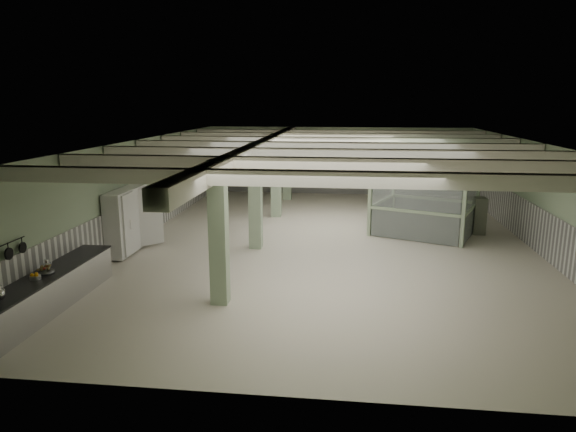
# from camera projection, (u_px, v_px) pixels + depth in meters

# --- Properties ---
(floor) EXTENTS (20.00, 20.00, 0.00)m
(floor) POSITION_uv_depth(u_px,v_px,m) (329.00, 242.00, 18.45)
(floor) COLOR beige
(floor) RESTS_ON ground
(ceiling) EXTENTS (14.00, 20.00, 0.02)m
(ceiling) POSITION_uv_depth(u_px,v_px,m) (331.00, 141.00, 17.66)
(ceiling) COLOR silver
(ceiling) RESTS_ON wall_back
(wall_back) EXTENTS (14.00, 0.02, 3.60)m
(wall_back) POSITION_uv_depth(u_px,v_px,m) (337.00, 161.00, 27.74)
(wall_back) COLOR #9DB490
(wall_back) RESTS_ON floor
(wall_front) EXTENTS (14.00, 0.02, 3.60)m
(wall_front) POSITION_uv_depth(u_px,v_px,m) (307.00, 299.00, 8.37)
(wall_front) COLOR #9DB490
(wall_front) RESTS_ON floor
(wall_left) EXTENTS (0.02, 20.00, 3.60)m
(wall_left) POSITION_uv_depth(u_px,v_px,m) (140.00, 189.00, 18.86)
(wall_left) COLOR #9DB490
(wall_left) RESTS_ON floor
(wall_right) EXTENTS (0.02, 20.00, 3.60)m
(wall_right) POSITION_uv_depth(u_px,v_px,m) (539.00, 197.00, 17.25)
(wall_right) COLOR #9DB490
(wall_right) RESTS_ON floor
(wainscot_left) EXTENTS (0.05, 19.90, 1.50)m
(wainscot_left) POSITION_uv_depth(u_px,v_px,m) (142.00, 217.00, 19.09)
(wainscot_left) COLOR silver
(wainscot_left) RESTS_ON floor
(wainscot_right) EXTENTS (0.05, 19.90, 1.50)m
(wainscot_right) POSITION_uv_depth(u_px,v_px,m) (535.00, 227.00, 17.48)
(wainscot_right) COLOR silver
(wainscot_right) RESTS_ON floor
(wainscot_back) EXTENTS (13.90, 0.05, 1.50)m
(wainscot_back) POSITION_uv_depth(u_px,v_px,m) (337.00, 180.00, 27.95)
(wainscot_back) COLOR silver
(wainscot_back) RESTS_ON floor
(girder) EXTENTS (0.45, 19.90, 0.40)m
(girder) POSITION_uv_depth(u_px,v_px,m) (260.00, 147.00, 18.00)
(girder) COLOR silver
(girder) RESTS_ON ceiling
(beam_a) EXTENTS (13.90, 0.35, 0.32)m
(beam_a) POSITION_uv_depth(u_px,v_px,m) (318.00, 179.00, 10.43)
(beam_a) COLOR silver
(beam_a) RESTS_ON ceiling
(beam_b) EXTENTS (13.90, 0.35, 0.32)m
(beam_b) POSITION_uv_depth(u_px,v_px,m) (324.00, 164.00, 12.86)
(beam_b) COLOR silver
(beam_b) RESTS_ON ceiling
(beam_c) EXTENTS (13.90, 0.35, 0.32)m
(beam_c) POSITION_uv_depth(u_px,v_px,m) (328.00, 154.00, 15.28)
(beam_c) COLOR silver
(beam_c) RESTS_ON ceiling
(beam_d) EXTENTS (13.90, 0.35, 0.32)m
(beam_d) POSITION_uv_depth(u_px,v_px,m) (331.00, 147.00, 17.70)
(beam_d) COLOR silver
(beam_d) RESTS_ON ceiling
(beam_e) EXTENTS (13.90, 0.35, 0.32)m
(beam_e) POSITION_uv_depth(u_px,v_px,m) (334.00, 141.00, 20.12)
(beam_e) COLOR silver
(beam_e) RESTS_ON ceiling
(beam_f) EXTENTS (13.90, 0.35, 0.32)m
(beam_f) POSITION_uv_depth(u_px,v_px,m) (335.00, 137.00, 22.54)
(beam_f) COLOR silver
(beam_f) RESTS_ON ceiling
(beam_g) EXTENTS (13.90, 0.35, 0.32)m
(beam_g) POSITION_uv_depth(u_px,v_px,m) (337.00, 133.00, 24.97)
(beam_g) COLOR silver
(beam_g) RESTS_ON ceiling
(column_a) EXTENTS (0.42, 0.42, 3.60)m
(column_a) POSITION_uv_depth(u_px,v_px,m) (219.00, 233.00, 12.53)
(column_a) COLOR #95AD8B
(column_a) RESTS_ON floor
(column_b) EXTENTS (0.42, 0.42, 3.60)m
(column_b) POSITION_uv_depth(u_px,v_px,m) (255.00, 197.00, 17.37)
(column_b) COLOR #95AD8B
(column_b) RESTS_ON floor
(column_c) EXTENTS (0.42, 0.42, 3.60)m
(column_c) POSITION_uv_depth(u_px,v_px,m) (276.00, 176.00, 22.22)
(column_c) COLOR #95AD8B
(column_c) RESTS_ON floor
(column_d) EXTENTS (0.42, 0.42, 3.60)m
(column_d) POSITION_uv_depth(u_px,v_px,m) (287.00, 165.00, 26.09)
(column_d) COLOR #95AD8B
(column_d) RESTS_ON floor
(hook_rail) EXTENTS (0.02, 1.20, 0.02)m
(hook_rail) POSITION_uv_depth(u_px,v_px,m) (8.00, 243.00, 11.48)
(hook_rail) COLOR black
(hook_rail) RESTS_ON wall_left
(pendant_front) EXTENTS (0.44, 0.44, 0.22)m
(pendant_front) POSITION_uv_depth(u_px,v_px,m) (344.00, 179.00, 12.88)
(pendant_front) COLOR #2F3E2F
(pendant_front) RESTS_ON ceiling
(pendant_mid) EXTENTS (0.44, 0.44, 0.22)m
(pendant_mid) POSITION_uv_depth(u_px,v_px,m) (346.00, 156.00, 18.21)
(pendant_mid) COLOR #2F3E2F
(pendant_mid) RESTS_ON ceiling
(pendant_back) EXTENTS (0.44, 0.44, 0.22)m
(pendant_back) POSITION_uv_depth(u_px,v_px,m) (347.00, 145.00, 23.05)
(pendant_back) COLOR #2F3E2F
(pendant_back) RESTS_ON ceiling
(prep_counter) EXTENTS (0.87, 4.98, 0.91)m
(prep_counter) POSITION_uv_depth(u_px,v_px,m) (49.00, 291.00, 12.45)
(prep_counter) COLOR #B9BABE
(prep_counter) RESTS_ON floor
(pitcher_near) EXTENTS (0.29, 0.31, 0.32)m
(pitcher_near) POSITION_uv_depth(u_px,v_px,m) (0.00, 293.00, 10.68)
(pitcher_near) COLOR #B9BABE
(pitcher_near) RESTS_ON prep_counter
(pitcher_far) EXTENTS (0.27, 0.28, 0.29)m
(pitcher_far) POSITION_uv_depth(u_px,v_px,m) (47.00, 265.00, 12.51)
(pitcher_far) COLOR #B9BABE
(pitcher_far) RESTS_ON prep_counter
(veg_colander) EXTENTS (0.51, 0.51, 0.19)m
(veg_colander) POSITION_uv_depth(u_px,v_px,m) (46.00, 270.00, 12.33)
(veg_colander) COLOR #3D3D42
(veg_colander) RESTS_ON prep_counter
(orange_bowl) EXTENTS (0.30, 0.30, 0.09)m
(orange_bowl) POSITION_uv_depth(u_px,v_px,m) (35.00, 278.00, 11.93)
(orange_bowl) COLOR #B2B2B7
(orange_bowl) RESTS_ON prep_counter
(skillet_near) EXTENTS (0.04, 0.28, 0.28)m
(skillet_near) POSITION_uv_depth(u_px,v_px,m) (9.00, 254.00, 11.45)
(skillet_near) COLOR black
(skillet_near) RESTS_ON hook_rail
(skillet_far) EXTENTS (0.03, 0.26, 0.26)m
(skillet_far) POSITION_uv_depth(u_px,v_px,m) (23.00, 248.00, 11.93)
(skillet_far) COLOR black
(skillet_far) RESTS_ON hook_rail
(walkin_cooler) EXTENTS (1.04, 2.28, 2.09)m
(walkin_cooler) POSITION_uv_depth(u_px,v_px,m) (128.00, 222.00, 17.01)
(walkin_cooler) COLOR silver
(walkin_cooler) RESTS_ON floor
(guard_booth) EXTENTS (4.51, 4.20, 2.93)m
(guard_booth) POSITION_uv_depth(u_px,v_px,m) (426.00, 183.00, 19.32)
(guard_booth) COLOR #A2B893
(guard_booth) RESTS_ON floor
(filing_cabinet) EXTENTS (0.46, 0.65, 1.39)m
(filing_cabinet) POSITION_uv_depth(u_px,v_px,m) (479.00, 216.00, 19.53)
(filing_cabinet) COLOR #5F6453
(filing_cabinet) RESTS_ON floor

